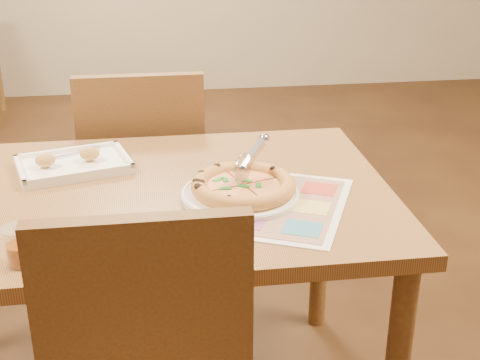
{
  "coord_description": "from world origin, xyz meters",
  "views": [
    {
      "loc": [
        0.03,
        -1.6,
        1.44
      ],
      "look_at": [
        0.25,
        -0.07,
        0.77
      ],
      "focal_mm": 50.0,
      "sensor_mm": 36.0,
      "label": 1
    }
  ],
  "objects": [
    {
      "name": "dining_table",
      "position": [
        0.0,
        0.0,
        0.63
      ],
      "size": [
        1.3,
        0.85,
        0.72
      ],
      "color": "olive",
      "rests_on": "ground"
    },
    {
      "name": "chair_far",
      "position": [
        -0.0,
        0.6,
        0.57
      ],
      "size": [
        0.42,
        0.42,
        0.47
      ],
      "rotation": [
        0.0,
        0.0,
        3.14
      ],
      "color": "brown",
      "rests_on": "ground"
    },
    {
      "name": "plate",
      "position": [
        0.25,
        -0.07,
        0.73
      ],
      "size": [
        0.39,
        0.39,
        0.02
      ],
      "primitive_type": "cylinder",
      "rotation": [
        0.0,
        0.0,
        -0.4
      ],
      "color": "white",
      "rests_on": "dining_table"
    },
    {
      "name": "pizza",
      "position": [
        0.26,
        -0.06,
        0.75
      ],
      "size": [
        0.27,
        0.27,
        0.04
      ],
      "rotation": [
        0.0,
        0.0,
        0.33
      ],
      "color": "gold",
      "rests_on": "plate"
    },
    {
      "name": "pizza_cutter",
      "position": [
        0.28,
        -0.03,
        0.81
      ],
      "size": [
        0.1,
        0.14,
        0.09
      ],
      "rotation": [
        0.0,
        0.0,
        0.93
      ],
      "color": "silver",
      "rests_on": "pizza"
    },
    {
      "name": "appetizer_tray",
      "position": [
        -0.19,
        0.18,
        0.73
      ],
      "size": [
        0.34,
        0.28,
        0.06
      ],
      "rotation": [
        0.0,
        0.0,
        0.27
      ],
      "color": "white",
      "rests_on": "dining_table"
    },
    {
      "name": "glass_tumbler",
      "position": [
        -0.25,
        -0.33,
        0.76
      ],
      "size": [
        0.07,
        0.07,
        0.09
      ],
      "rotation": [
        0.0,
        0.0,
        0.01
      ],
      "color": "#863B0A",
      "rests_on": "dining_table"
    },
    {
      "name": "menu",
      "position": [
        0.35,
        -0.13,
        0.72
      ],
      "size": [
        0.43,
        0.49,
        0.0
      ],
      "primitive_type": "cube",
      "rotation": [
        0.0,
        0.0,
        -0.42
      ],
      "color": "white",
      "rests_on": "dining_table"
    }
  ]
}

